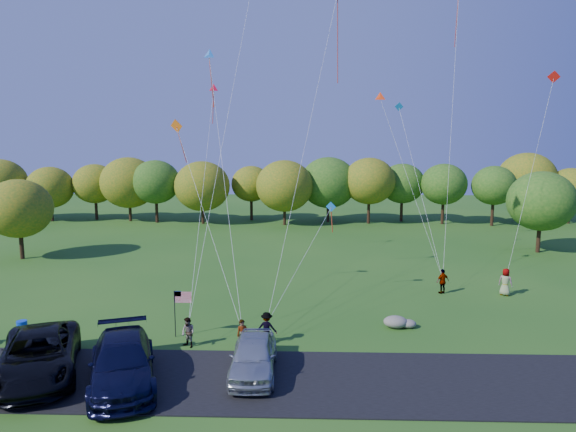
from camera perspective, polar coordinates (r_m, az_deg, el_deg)
name	(u,v)px	position (r m, az deg, el deg)	size (l,w,h in m)	color
ground	(255,344)	(27.02, -3.71, -14.00)	(140.00, 140.00, 0.00)	#225317
asphalt_lane	(246,380)	(23.39, -4.68, -17.70)	(44.00, 6.00, 0.06)	black
treeline	(296,186)	(61.09, 0.92, 3.33)	(76.93, 27.56, 8.25)	#352113
minivan_dark	(38,355)	(25.64, -26.00, -13.73)	(3.17, 6.88, 1.91)	black
minivan_navy	(122,362)	(23.64, -17.92, -15.22)	(2.63, 6.47, 1.88)	black
minivan_silver	(253,356)	(23.50, -3.87, -15.22)	(1.98, 4.92, 1.68)	#A7ADB2
flyer_a	(242,335)	(26.04, -5.09, -13.05)	(0.57, 0.38, 1.57)	#4C4C59
flyer_b	(188,333)	(26.80, -11.04, -12.59)	(0.74, 0.58, 1.52)	#4C4C59
flyer_c	(267,328)	(26.83, -2.38, -12.29)	(1.05, 0.60, 1.63)	#4C4C59
flyer_d	(443,281)	(36.35, 16.81, -6.96)	(0.99, 0.41, 1.69)	#4C4C59
flyer_e	(505,282)	(37.35, 23.01, -6.76)	(0.89, 0.58, 1.83)	#4C4C59
trash_barrel	(22,328)	(31.29, -27.44, -10.99)	(0.53, 0.53, 0.80)	#0D3CC3
flag_assembly	(180,302)	(27.79, -11.94, -9.36)	(0.93, 0.61, 2.52)	black
boulder_near	(395,322)	(29.58, 11.85, -11.44)	(1.33, 1.04, 0.66)	gray
boulder_far	(408,324)	(29.75, 13.20, -11.57)	(0.89, 0.74, 0.46)	slate
kites_aloft	(322,17)	(38.09, 3.77, 21.22)	(24.21, 12.48, 20.90)	red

